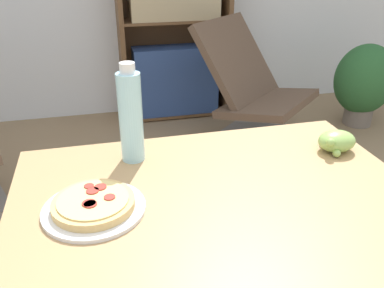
# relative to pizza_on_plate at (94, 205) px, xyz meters

# --- Properties ---
(dining_table) EXTENTS (1.05, 0.84, 0.76)m
(dining_table) POSITION_rel_pizza_on_plate_xyz_m (0.31, -0.05, -0.13)
(dining_table) COLOR tan
(dining_table) RESTS_ON ground_plane
(pizza_on_plate) EXTENTS (0.25, 0.25, 0.04)m
(pizza_on_plate) POSITION_rel_pizza_on_plate_xyz_m (0.00, 0.00, 0.00)
(pizza_on_plate) COLOR white
(pizza_on_plate) RESTS_ON dining_table
(grape_bunch) EXTENTS (0.12, 0.11, 0.07)m
(grape_bunch) POSITION_rel_pizza_on_plate_xyz_m (0.74, 0.15, 0.02)
(grape_bunch) COLOR #93BC5B
(grape_bunch) RESTS_ON dining_table
(drink_bottle) EXTENTS (0.07, 0.07, 0.29)m
(drink_bottle) POSITION_rel_pizza_on_plate_xyz_m (0.12, 0.24, 0.12)
(drink_bottle) COLOR #A3DBEA
(drink_bottle) RESTS_ON dining_table
(lounge_chair_far) EXTENTS (0.91, 0.98, 0.88)m
(lounge_chair_far) POSITION_rel_pizza_on_plate_xyz_m (1.11, 1.65, -0.49)
(lounge_chair_far) COLOR slate
(lounge_chair_far) RESTS_ON ground_plane
(bookshelf) EXTENTS (0.88, 0.32, 1.58)m
(bookshelf) POSITION_rel_pizza_on_plate_xyz_m (0.68, 2.39, -0.05)
(bookshelf) COLOR brown
(bookshelf) RESTS_ON ground_plane
(potted_plant_floor) EXTENTS (0.48, 0.41, 0.65)m
(potted_plant_floor) POSITION_rel_pizza_on_plate_xyz_m (2.08, 1.82, -0.42)
(potted_plant_floor) COLOR #70665B
(potted_plant_floor) RESTS_ON ground_plane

